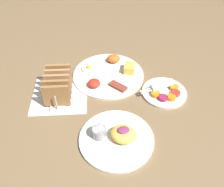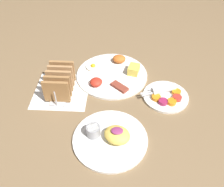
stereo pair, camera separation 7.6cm
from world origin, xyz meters
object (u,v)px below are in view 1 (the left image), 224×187
object	(u,v)px
toast_rack	(58,86)
plate_condiments	(164,91)
plate_breakfast	(109,74)
plate_foreground	(117,137)

from	to	relation	value
toast_rack	plate_condiments	bearing A→B (deg)	-1.93
plate_breakfast	plate_condiments	distance (m)	0.25
plate_foreground	toast_rack	size ratio (longest dim) A/B	1.43
plate_condiments	plate_foreground	size ratio (longest dim) A/B	0.76
plate_condiments	toast_rack	xyz separation A→B (m)	(-0.43, 0.01, 0.04)
plate_condiments	toast_rack	bearing A→B (deg)	178.07
plate_breakfast	plate_condiments	size ratio (longest dim) A/B	1.59
plate_breakfast	toast_rack	size ratio (longest dim) A/B	1.73
plate_foreground	plate_breakfast	bearing A→B (deg)	91.56
plate_breakfast	plate_condiments	bearing A→B (deg)	-30.30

